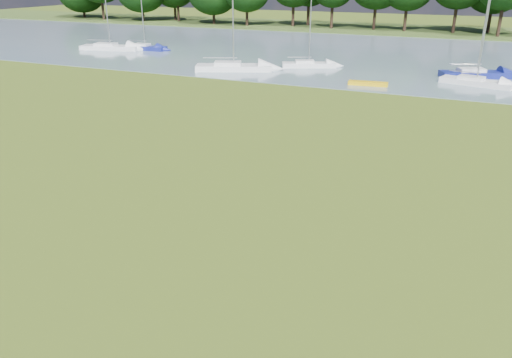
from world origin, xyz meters
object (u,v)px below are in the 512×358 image
at_px(sailboat_0, 476,80).
at_px(sailboat_5, 144,46).
at_px(sailboat_4, 110,46).
at_px(kayak, 368,83).
at_px(sailboat_2, 233,65).
at_px(sailboat_6, 476,72).
at_px(sailboat_3, 308,63).

height_order(sailboat_0, sailboat_5, sailboat_0).
xyz_separation_m(sailboat_0, sailboat_5, (-38.47, 6.41, 0.05)).
bearing_deg(sailboat_4, kayak, -27.98).
bearing_deg(sailboat_4, sailboat_2, -32.33).
height_order(sailboat_2, sailboat_6, sailboat_2).
bearing_deg(kayak, sailboat_6, 36.38).
bearing_deg(sailboat_4, sailboat_5, 7.30).
xyz_separation_m(sailboat_3, sailboat_6, (15.81, 0.89, 0.09)).
bearing_deg(sailboat_5, sailboat_2, -30.00).
distance_m(sailboat_4, sailboat_5, 4.41).
bearing_deg(sailboat_3, sailboat_5, 147.93).
distance_m(sailboat_3, sailboat_5, 22.88).
relative_size(sailboat_0, sailboat_4, 0.83).
xyz_separation_m(kayak, sailboat_4, (-34.17, 8.69, 0.32)).
bearing_deg(sailboat_0, sailboat_3, -174.57).
xyz_separation_m(sailboat_3, sailboat_4, (-26.70, 2.13, 0.07)).
height_order(kayak, sailboat_3, sailboat_3).
height_order(kayak, sailboat_5, sailboat_5).
relative_size(kayak, sailboat_2, 0.36).
relative_size(sailboat_2, sailboat_5, 1.23).
bearing_deg(sailboat_0, sailboat_4, -171.40).
height_order(sailboat_2, sailboat_4, sailboat_2).
xyz_separation_m(kayak, sailboat_2, (-13.68, 1.78, 0.35)).
bearing_deg(sailboat_2, kayak, -29.85).
height_order(sailboat_2, sailboat_3, sailboat_2).
height_order(sailboat_0, sailboat_3, sailboat_0).
height_order(sailboat_2, sailboat_5, sailboat_2).
bearing_deg(sailboat_5, kayak, -21.48).
bearing_deg(sailboat_4, sailboat_6, -15.38).
relative_size(kayak, sailboat_3, 0.50).
bearing_deg(sailboat_6, kayak, -160.79).
distance_m(kayak, sailboat_5, 31.76).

